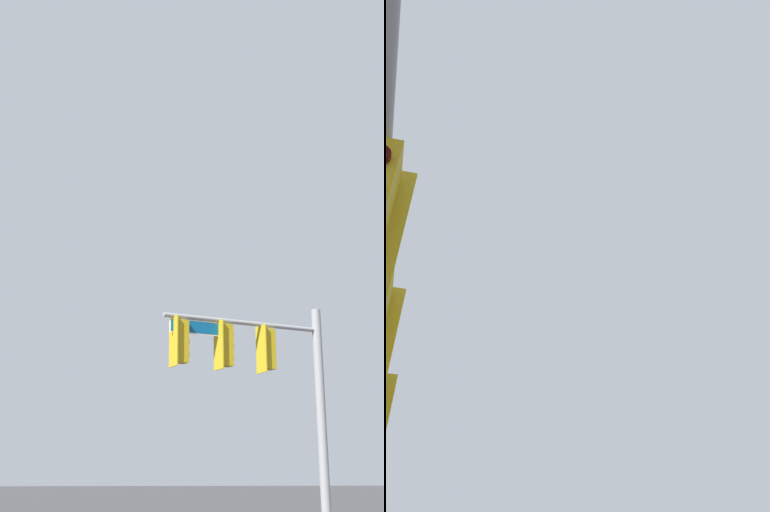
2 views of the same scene
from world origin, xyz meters
TOP-DOWN VIEW (x-y plane):
  - signal_pole_near at (-4.78, -7.57)m, footprint 4.75×1.49m

SIDE VIEW (x-z plane):
  - signal_pole_near at x=-4.78m, z-range 1.11..7.36m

